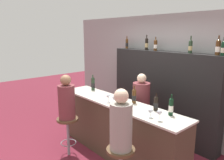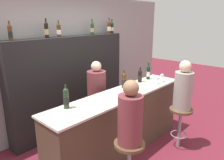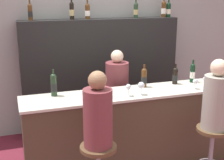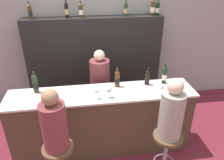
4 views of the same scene
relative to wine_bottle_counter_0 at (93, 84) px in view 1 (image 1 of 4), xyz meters
The scene contains 23 objects.
ground_plane 1.55m from the wine_bottle_counter_0, 24.04° to the right, with size 16.00×16.00×0.00m, color maroon.
wall_back 1.64m from the wine_bottle_counter_0, 55.48° to the left, with size 6.40×0.05×2.60m.
bar_counter 1.15m from the wine_bottle_counter_0, ahead, with size 2.71×0.56×1.03m.
back_bar_cabinet 1.48m from the wine_bottle_counter_0, 50.46° to the left, with size 2.54×0.28×1.84m.
wine_bottle_counter_0 is the anchor object (origin of this frame).
wine_bottle_counter_1 1.18m from the wine_bottle_counter_0, ahead, with size 0.07×0.07×0.30m.
wine_bottle_counter_2 1.64m from the wine_bottle_counter_0, ahead, with size 0.07×0.07×0.28m.
wine_bottle_counter_3 1.91m from the wine_bottle_counter_0, ahead, with size 0.07×0.07×0.32m.
wine_bottle_backbar_0 1.38m from the wine_bottle_counter_0, 96.99° to the left, with size 0.07×0.07×0.29m.
wine_bottle_backbar_1 1.46m from the wine_bottle_counter_0, 67.28° to the left, with size 0.07×0.07×0.33m.
wine_bottle_backbar_2 1.55m from the wine_bottle_counter_0, 57.59° to the left, with size 0.08×0.08×0.29m.
wine_bottle_backbar_3 2.04m from the wine_bottle_counter_0, 36.64° to the left, with size 0.07×0.07×0.32m.
wine_bottle_backbar_4 2.44m from the wine_bottle_counter_0, 29.22° to the left, with size 0.08×0.08×0.33m.
wine_bottle_backbar_5 2.51m from the wine_bottle_counter_0, 28.19° to the left, with size 0.08×0.08×0.30m.
wine_glass_0 0.89m from the wine_bottle_counter_0, 19.05° to the right, with size 0.07×0.07×0.15m.
wine_glass_1 1.05m from the wine_bottle_counter_0, 16.08° to the right, with size 0.08×0.08×0.16m.
wine_glass_2 1.79m from the wine_bottle_counter_0, ahead, with size 0.07×0.07×0.13m.
wine_glass_3 1.94m from the wine_bottle_counter_0, ahead, with size 0.07×0.07×0.16m.
bar_stool_left 1.06m from the wine_bottle_counter_0, 68.61° to the right, with size 0.38×0.38×0.71m.
guest_seated_left 0.88m from the wine_bottle_counter_0, 68.61° to the right, with size 0.30×0.30×0.79m.
bar_stool_right 1.99m from the wine_bottle_counter_0, 25.33° to the right, with size 0.38×0.38×0.71m.
guest_seated_right 1.89m from the wine_bottle_counter_0, 25.33° to the right, with size 0.29×0.29×0.82m.
bartender 1.17m from the wine_bottle_counter_0, 24.63° to the left, with size 0.33×0.33×1.46m.
Camera 1 is at (2.68, -2.21, 2.21)m, focal length 35.00 mm.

